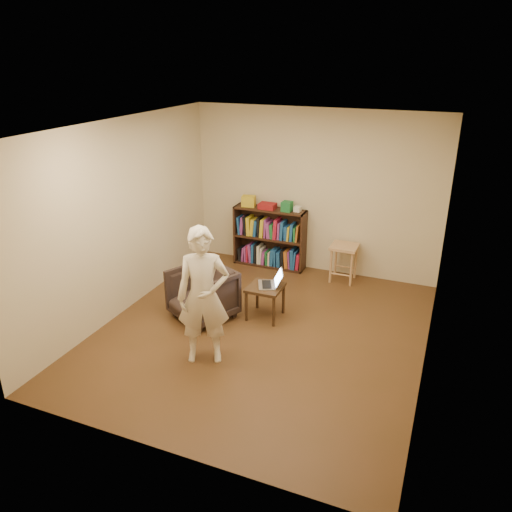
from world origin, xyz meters
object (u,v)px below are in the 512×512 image
at_px(person, 203,296).
at_px(side_table, 265,291).
at_px(stool, 344,252).
at_px(armchair, 202,294).
at_px(laptop, 272,282).
at_px(bookshelf, 270,241).

bearing_deg(person, side_table, 52.38).
distance_m(stool, armchair, 2.40).
relative_size(armchair, laptop, 1.80).
relative_size(bookshelf, side_table, 2.62).
xyz_separation_m(bookshelf, armchair, (-0.20, -2.01, -0.09)).
height_order(bookshelf, person, person).
height_order(bookshelf, laptop, bookshelf).
bearing_deg(stool, armchair, -128.23).
relative_size(stool, side_table, 1.28).
height_order(laptop, person, person).
bearing_deg(laptop, side_table, -75.76).
bearing_deg(bookshelf, person, -84.20).
bearing_deg(bookshelf, stool, -5.67).
bearing_deg(side_table, stool, 65.66).
xyz_separation_m(side_table, person, (-0.28, -1.19, 0.43)).
bearing_deg(side_table, armchair, -157.43).
relative_size(bookshelf, laptop, 2.84).
height_order(side_table, laptop, laptop).
relative_size(stool, armchair, 0.78).
relative_size(laptop, person, 0.26).
bearing_deg(side_table, person, -103.34).
bearing_deg(armchair, laptop, 50.00).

